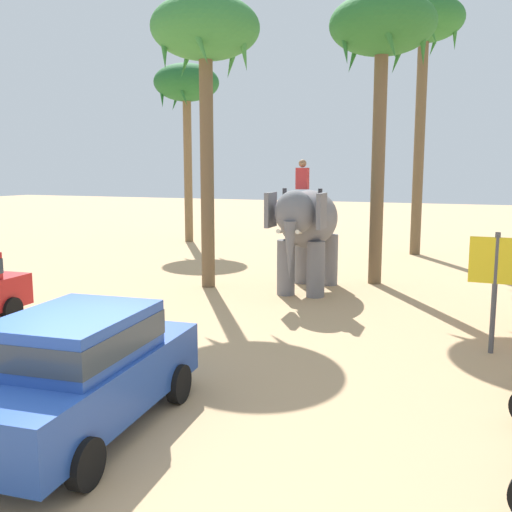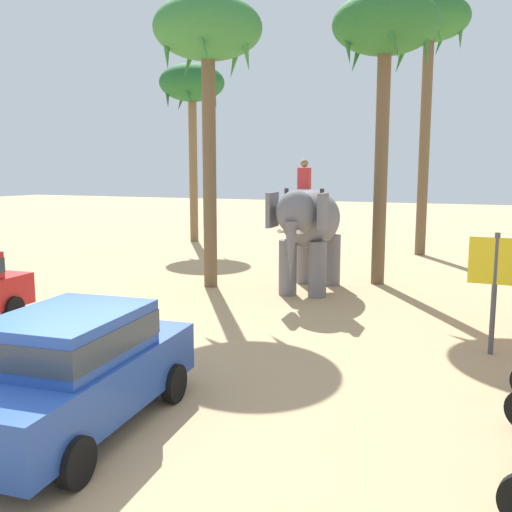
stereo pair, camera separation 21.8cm
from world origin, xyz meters
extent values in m
plane|color=tan|center=(0.00, 0.00, 0.00)|extent=(120.00, 120.00, 0.00)
cube|color=#23479E|center=(0.00, 0.61, 0.68)|extent=(2.16, 4.27, 0.76)
cube|color=#23479E|center=(0.01, 0.51, 1.38)|extent=(1.79, 2.26, 0.64)
cube|color=#2D3842|center=(0.01, 0.51, 1.38)|extent=(1.81, 2.29, 0.35)
cylinder|color=black|center=(-0.99, 1.77, 0.30)|extent=(0.25, 0.62, 0.60)
cylinder|color=black|center=(0.70, 1.97, 0.30)|extent=(0.25, 0.62, 0.60)
cylinder|color=black|center=(0.99, -0.56, 0.30)|extent=(0.25, 0.62, 0.60)
cylinder|color=black|center=(-5.40, 4.52, 0.30)|extent=(0.23, 0.61, 0.60)
ellipsoid|color=slate|center=(-0.09, 10.91, 2.15)|extent=(1.80, 3.20, 1.70)
cylinder|color=slate|center=(0.41, 10.01, 0.80)|extent=(0.52, 0.52, 1.60)
cylinder|color=slate|center=(-0.47, 9.95, 0.80)|extent=(0.52, 0.52, 1.60)
cylinder|color=slate|center=(0.29, 11.86, 0.80)|extent=(0.52, 0.52, 1.60)
cylinder|color=slate|center=(-0.59, 11.81, 0.80)|extent=(0.52, 0.52, 1.60)
ellipsoid|color=slate|center=(0.02, 9.28, 2.45)|extent=(1.16, 1.07, 1.20)
cube|color=slate|center=(0.73, 9.43, 2.50)|extent=(0.17, 0.81, 0.96)
cube|color=slate|center=(-0.71, 9.33, 2.50)|extent=(0.17, 0.81, 0.96)
cone|color=slate|center=(0.05, 8.83, 1.45)|extent=(0.38, 0.38, 1.60)
cone|color=beige|center=(0.30, 8.90, 1.95)|extent=(0.16, 0.57, 0.21)
cone|color=beige|center=(-0.22, 8.87, 1.95)|extent=(0.16, 0.57, 0.21)
cube|color=red|center=(-0.03, 10.06, 3.35)|extent=(0.35, 0.26, 0.60)
sphere|color=#8E6647|center=(-0.03, 10.06, 3.77)|extent=(0.22, 0.22, 0.22)
cylinder|color=#333338|center=(0.48, 10.09, 2.80)|extent=(0.12, 0.12, 0.55)
cylinder|color=#333338|center=(-0.55, 10.02, 2.80)|extent=(0.12, 0.12, 0.55)
cylinder|color=brown|center=(-9.34, 19.84, 3.82)|extent=(0.41, 0.41, 7.65)
ellipsoid|color=#1E5B28|center=(-9.34, 19.84, 7.85)|extent=(3.20, 3.20, 1.80)
cone|color=#1E5B28|center=(-8.14, 19.84, 7.35)|extent=(0.40, 0.92, 1.64)
cone|color=#1E5B28|center=(-8.97, 20.98, 7.35)|extent=(0.91, 0.57, 1.67)
cone|color=#1E5B28|center=(-10.31, 20.54, 7.35)|extent=(0.73, 0.83, 1.69)
cone|color=#1E5B28|center=(-10.31, 19.13, 7.35)|extent=(0.73, 0.83, 1.69)
cone|color=#1E5B28|center=(-8.97, 18.69, 7.35)|extent=(0.91, 0.57, 1.67)
cylinder|color=brown|center=(1.87, 19.72, 4.73)|extent=(0.43, 0.43, 9.47)
ellipsoid|color=#286B2D|center=(1.87, 19.72, 9.67)|extent=(3.20, 3.20, 1.80)
cone|color=#286B2D|center=(3.07, 19.72, 9.17)|extent=(0.40, 0.92, 1.64)
cone|color=#286B2D|center=(2.24, 20.86, 9.17)|extent=(0.91, 0.57, 1.67)
cone|color=#286B2D|center=(0.90, 20.42, 9.17)|extent=(0.73, 0.83, 1.69)
cone|color=#286B2D|center=(0.90, 19.01, 9.17)|extent=(0.73, 0.83, 1.69)
cone|color=#286B2D|center=(2.24, 18.58, 9.17)|extent=(0.91, 0.57, 1.67)
cylinder|color=brown|center=(1.57, 12.66, 3.86)|extent=(0.41, 0.41, 7.72)
ellipsoid|color=#286B2D|center=(1.57, 12.66, 7.92)|extent=(3.20, 3.20, 1.80)
cone|color=#286B2D|center=(2.77, 12.66, 7.42)|extent=(0.40, 0.92, 1.64)
cone|color=#286B2D|center=(1.94, 13.80, 7.42)|extent=(0.91, 0.57, 1.67)
cone|color=#286B2D|center=(0.59, 13.36, 7.42)|extent=(0.73, 0.83, 1.69)
cone|color=#286B2D|center=(0.59, 11.95, 7.42)|extent=(0.73, 0.83, 1.69)
cone|color=#286B2D|center=(1.94, 11.51, 7.42)|extent=(0.91, 0.57, 1.67)
cylinder|color=brown|center=(-3.08, 10.10, 3.75)|extent=(0.41, 0.41, 7.49)
ellipsoid|color=#337A38|center=(-3.08, 10.10, 7.69)|extent=(3.20, 3.20, 1.80)
cone|color=#337A38|center=(-1.88, 10.10, 7.19)|extent=(0.40, 0.92, 1.64)
cone|color=#337A38|center=(-2.71, 11.24, 7.19)|extent=(0.91, 0.57, 1.67)
cone|color=#337A38|center=(-4.05, 10.80, 7.19)|extent=(0.73, 0.83, 1.69)
cone|color=#337A38|center=(-4.05, 9.39, 7.19)|extent=(0.73, 0.83, 1.69)
cone|color=#337A38|center=(-2.71, 8.95, 7.19)|extent=(0.91, 0.57, 1.67)
cylinder|color=#4C4C51|center=(5.12, 6.50, 1.20)|extent=(0.10, 0.10, 2.40)
cube|color=yellow|center=(5.12, 6.50, 1.85)|extent=(1.00, 0.08, 0.90)
camera|label=1|loc=(5.11, -5.31, 3.57)|focal=39.95mm
camera|label=2|loc=(5.31, -5.22, 3.57)|focal=39.95mm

